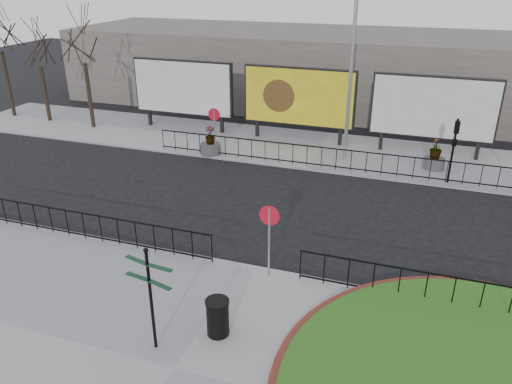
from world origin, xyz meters
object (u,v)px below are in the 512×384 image
at_px(lamp_post, 352,65).
at_px(litter_bin, 218,317).
at_px(billboard_mid, 299,97).
at_px(fingerpost_sign, 150,289).
at_px(planter_a, 210,145).
at_px(planter_c, 435,157).

relative_size(lamp_post, litter_bin, 8.61).
relative_size(billboard_mid, fingerpost_sign, 2.08).
distance_m(fingerpost_sign, planter_a, 14.63).
height_order(fingerpost_sign, planter_c, fingerpost_sign).
relative_size(billboard_mid, litter_bin, 5.78).
xyz_separation_m(fingerpost_sign, planter_a, (-4.47, 13.87, -1.31)).
distance_m(billboard_mid, litter_bin, 16.68).
xyz_separation_m(lamp_post, fingerpost_sign, (-2.31, -15.47, -2.91)).
bearing_deg(billboard_mid, planter_c, -15.02).
bearing_deg(lamp_post, fingerpost_sign, -98.49).
bearing_deg(litter_bin, fingerpost_sign, -143.30).
distance_m(billboard_mid, fingerpost_sign, 17.47).
xyz_separation_m(billboard_mid, lamp_post, (3.01, -1.97, 2.23)).
bearing_deg(litter_bin, lamp_post, 86.17).
distance_m(litter_bin, planter_a, 14.12).
height_order(litter_bin, planter_c, planter_c).
relative_size(litter_bin, planter_c, 0.68).
distance_m(lamp_post, planter_c, 5.98).
xyz_separation_m(billboard_mid, fingerpost_sign, (0.70, -17.44, -0.68)).
bearing_deg(lamp_post, planter_a, -166.72).
relative_size(lamp_post, planter_a, 6.27).
xyz_separation_m(fingerpost_sign, planter_c, (6.65, 15.47, -1.21)).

